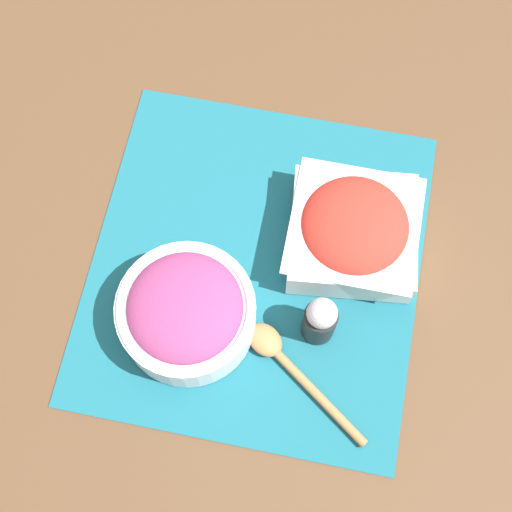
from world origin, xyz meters
TOP-DOWN VIEW (x-y plane):
  - ground_plane at (0.00, 0.00)m, footprint 3.00×3.00m
  - placemat at (0.00, 0.00)m, footprint 0.48×0.44m
  - tomato_bowl at (-0.06, 0.12)m, footprint 0.18×0.18m
  - onion_bowl at (0.10, -0.07)m, footprint 0.18×0.18m
  - wooden_spoon at (0.13, 0.06)m, footprint 0.14×0.18m
  - pepper_shaker at (0.07, 0.10)m, footprint 0.04×0.04m

SIDE VIEW (x-z plane):
  - ground_plane at x=0.00m, z-range 0.00..0.00m
  - placemat at x=0.00m, z-range 0.00..0.00m
  - wooden_spoon at x=0.13m, z-range 0.00..0.02m
  - tomato_bowl at x=-0.06m, z-range 0.00..0.09m
  - onion_bowl at x=0.10m, z-range 0.00..0.09m
  - pepper_shaker at x=0.07m, z-range 0.00..0.10m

